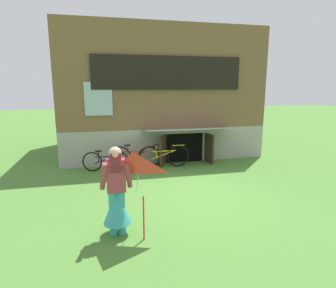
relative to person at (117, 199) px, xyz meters
name	(u,v)px	position (x,y,z in m)	size (l,w,h in m)	color
ground_plane	(194,191)	(2.11, 1.79, -0.71)	(60.00, 60.00, 0.00)	#4C7F33
log_house	(155,93)	(2.11, 7.31, 1.73)	(7.56, 6.16, 4.89)	#9E998E
person	(117,199)	(0.00, 0.00, 0.00)	(0.61, 0.53, 1.69)	teal
kite	(134,173)	(0.28, -0.46, 0.61)	(0.88, 0.81, 1.62)	red
bicycle_yellow	(164,156)	(1.80, 4.20, -0.32)	(1.79, 0.08, 0.81)	black
bicycle_red	(135,157)	(0.86, 4.37, -0.32)	(1.78, 0.35, 0.81)	black
bicycle_black	(106,161)	(-0.14, 4.18, -0.37)	(1.50, 0.41, 0.70)	black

